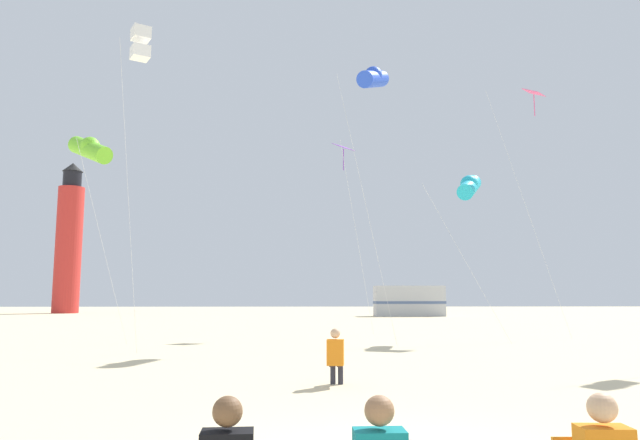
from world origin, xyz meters
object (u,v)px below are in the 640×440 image
at_px(kite_diamond_violet, 344,154).
at_px(kite_tube_lime, 90,149).
at_px(kite_flyer_standing, 336,355).
at_px(rv_van_silver, 409,301).
at_px(kite_tube_blue, 373,78).
at_px(kite_box_white, 141,44).
at_px(lighthouse_distant, 69,242).
at_px(kite_diamond_rainbow, 533,103).
at_px(kite_tube_cyan, 469,186).

distance_m(kite_diamond_violet, kite_tube_lime, 12.15).
height_order(kite_flyer_standing, rv_van_silver, rv_van_silver).
height_order(kite_tube_blue, rv_van_silver, kite_tube_blue).
bearing_deg(kite_flyer_standing, kite_box_white, -42.14).
distance_m(kite_flyer_standing, lighthouse_distant, 60.28).
bearing_deg(lighthouse_distant, kite_tube_lime, -67.80).
distance_m(kite_box_white, kite_diamond_violet, 12.11).
bearing_deg(kite_flyer_standing, lighthouse_distant, -55.66).
height_order(kite_tube_blue, kite_diamond_violet, kite_tube_blue).
bearing_deg(lighthouse_distant, kite_box_white, -66.30).
bearing_deg(kite_box_white, kite_tube_blue, 22.64).
distance_m(kite_box_white, kite_diamond_rainbow, 18.58).
xyz_separation_m(kite_tube_lime, kite_diamond_rainbow, (19.80, 4.09, 3.50)).
xyz_separation_m(kite_tube_blue, kite_diamond_rainbow, (8.32, 3.83, 0.30)).
bearing_deg(kite_flyer_standing, kite_diamond_violet, -86.95).
xyz_separation_m(kite_box_white, rv_van_silver, (15.74, 34.97, -9.26)).
bearing_deg(lighthouse_distant, kite_diamond_violet, -52.77).
height_order(kite_tube_blue, lighthouse_distant, lighthouse_distant).
bearing_deg(kite_tube_lime, kite_flyer_standing, -50.15).
distance_m(kite_box_white, kite_tube_lime, 5.28).
bearing_deg(kite_tube_lime, rv_van_silver, 59.62).
bearing_deg(kite_tube_blue, kite_tube_cyan, 19.11).
relative_size(kite_tube_cyan, kite_tube_lime, 0.87).
distance_m(kite_flyer_standing, kite_tube_lime, 16.02).
bearing_deg(kite_tube_cyan, kite_flyer_standing, -117.34).
height_order(kite_tube_lime, kite_diamond_rainbow, kite_diamond_rainbow).
bearing_deg(kite_box_white, lighthouse_distant, 113.70).
relative_size(kite_tube_lime, rv_van_silver, 1.29).
bearing_deg(kite_diamond_rainbow, lighthouse_distant, 134.00).
relative_size(kite_diamond_rainbow, rv_van_silver, 1.85).
xyz_separation_m(kite_box_white, kite_tube_lime, (-2.79, 3.36, -2.97)).
bearing_deg(kite_diamond_violet, kite_tube_blue, -81.33).
relative_size(kite_diamond_violet, lighthouse_distant, 0.57).
bearing_deg(kite_tube_cyan, rv_van_silver, 84.83).
bearing_deg(kite_diamond_rainbow, kite_tube_lime, -168.32).
xyz_separation_m(kite_flyer_standing, lighthouse_distant, (-26.58, 53.62, 7.22)).
relative_size(kite_box_white, rv_van_silver, 1.73).
bearing_deg(kite_diamond_violet, kite_flyer_standing, -94.92).
bearing_deg(kite_tube_blue, lighthouse_distant, 124.29).
xyz_separation_m(kite_box_white, kite_diamond_rainbow, (17.01, 7.45, 0.54)).
relative_size(kite_tube_cyan, rv_van_silver, 1.12).
xyz_separation_m(kite_diamond_rainbow, lighthouse_distant, (-37.17, 38.49, -3.35)).
bearing_deg(rv_van_silver, lighthouse_distant, 161.83).
distance_m(kite_tube_blue, kite_tube_cyan, 6.30).
distance_m(kite_tube_cyan, kite_tube_lime, 15.97).
distance_m(kite_tube_blue, kite_diamond_violet, 5.83).
bearing_deg(kite_flyer_standing, kite_tube_cyan, -109.38).
bearing_deg(kite_diamond_rainbow, kite_diamond_violet, 170.02).
bearing_deg(kite_diamond_rainbow, rv_van_silver, 92.64).
bearing_deg(kite_tube_lime, kite_diamond_rainbow, 11.68).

